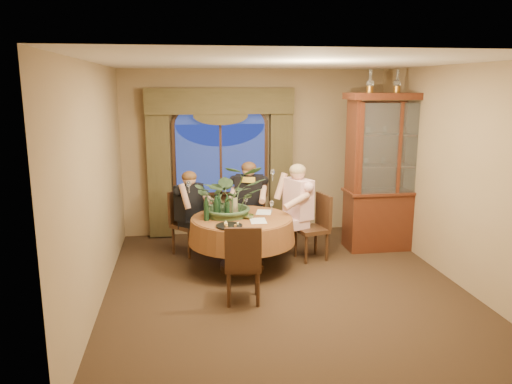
{
  "coord_description": "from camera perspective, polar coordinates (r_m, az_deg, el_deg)",
  "views": [
    {
      "loc": [
        -1.25,
        -5.93,
        2.55
      ],
      "look_at": [
        -0.26,
        0.7,
        1.1
      ],
      "focal_mm": 35.0,
      "sensor_mm": 36.0,
      "label": 1
    }
  ],
  "objects": [
    {
      "name": "wine_bottle_1",
      "position": [
        6.92,
        -5.63,
        -1.52
      ],
      "size": [
        0.07,
        0.07,
        0.33
      ],
      "primitive_type": "cylinder",
      "color": "tan",
      "rests_on": "dining_table"
    },
    {
      "name": "ceiling",
      "position": [
        6.06,
        3.49,
        14.56
      ],
      "size": [
        5.0,
        5.0,
        0.0
      ],
      "primitive_type": "plane",
      "rotation": [
        3.14,
        0.0,
        0.0
      ],
      "color": "white",
      "rests_on": "wall_back"
    },
    {
      "name": "chair_back_right",
      "position": [
        8.02,
        -0.56,
        -2.75
      ],
      "size": [
        0.51,
        0.51,
        0.96
      ],
      "primitive_type": "cube",
      "rotation": [
        0.0,
        0.0,
        -3.4
      ],
      "color": "black",
      "rests_on": "floor"
    },
    {
      "name": "cheese_platter",
      "position": [
        6.45,
        -3.08,
        -3.9
      ],
      "size": [
        0.34,
        0.34,
        0.02
      ],
      "primitive_type": "cylinder",
      "color": "black",
      "rests_on": "dining_table"
    },
    {
      "name": "centerpiece_plant",
      "position": [
        6.88,
        -3.04,
        2.37
      ],
      "size": [
        0.98,
        1.09,
        0.85
      ],
      "primitive_type": "imported",
      "color": "#365231",
      "rests_on": "dining_table"
    },
    {
      "name": "window",
      "position": [
        8.47,
        -4.06,
        3.7
      ],
      "size": [
        1.62,
        0.1,
        1.32
      ],
      "primitive_type": null,
      "color": "navy",
      "rests_on": "wall_back"
    },
    {
      "name": "chair_back",
      "position": [
        7.66,
        -7.7,
        -3.57
      ],
      "size": [
        0.59,
        0.59,
        0.96
      ],
      "primitive_type": "cube",
      "rotation": [
        0.0,
        0.0,
        -2.38
      ],
      "color": "black",
      "rests_on": "floor"
    },
    {
      "name": "wine_glass_person_back",
      "position": [
        7.19,
        -4.77,
        -1.58
      ],
      "size": [
        0.07,
        0.07,
        0.18
      ],
      "primitive_type": null,
      "color": "silver",
      "rests_on": "dining_table"
    },
    {
      "name": "wine_bottle_0",
      "position": [
        6.99,
        -4.38,
        -1.35
      ],
      "size": [
        0.07,
        0.07,
        0.33
      ],
      "primitive_type": "cylinder",
      "color": "black",
      "rests_on": "dining_table"
    },
    {
      "name": "wall_back",
      "position": [
        8.6,
        -0.1,
        4.52
      ],
      "size": [
        4.5,
        0.0,
        4.5
      ],
      "primitive_type": "plane",
      "rotation": [
        1.57,
        0.0,
        0.0
      ],
      "color": "olive",
      "rests_on": "ground"
    },
    {
      "name": "wine_glass_person_pink",
      "position": [
        7.14,
        1.81,
        -1.65
      ],
      "size": [
        0.07,
        0.07,
        0.18
      ],
      "primitive_type": null,
      "color": "silver",
      "rests_on": "dining_table"
    },
    {
      "name": "oil_lamp_right",
      "position": [
        8.08,
        18.64,
        11.92
      ],
      "size": [
        0.11,
        0.11,
        0.34
      ],
      "primitive_type": null,
      "color": "#A5722D",
      "rests_on": "china_cabinet"
    },
    {
      "name": "swag_valance",
      "position": [
        8.31,
        -4.11,
        10.32
      ],
      "size": [
        2.45,
        0.16,
        0.42
      ],
      "primitive_type": null,
      "color": "#3F371E",
      "rests_on": "wall_back"
    },
    {
      "name": "chair_front_left",
      "position": [
        5.96,
        -1.5,
        -8.1
      ],
      "size": [
        0.46,
        0.46,
        0.96
      ],
      "primitive_type": "cube",
      "rotation": [
        0.0,
        0.0,
        -0.11
      ],
      "color": "black",
      "rests_on": "floor"
    },
    {
      "name": "person_scarf",
      "position": [
        7.88,
        -0.8,
        -1.44
      ],
      "size": [
        0.59,
        0.56,
        1.38
      ],
      "primitive_type": null,
      "rotation": [
        0.0,
        0.0,
        -3.38
      ],
      "color": "black",
      "rests_on": "floor"
    },
    {
      "name": "dining_table",
      "position": [
        7.02,
        -1.62,
        -5.85
      ],
      "size": [
        1.82,
        1.82,
        0.75
      ],
      "primitive_type": "cylinder",
      "rotation": [
        0.0,
        0.0,
        0.26
      ],
      "color": "maroon",
      "rests_on": "floor"
    },
    {
      "name": "wine_bottle_2",
      "position": [
        6.79,
        -4.6,
        -1.77
      ],
      "size": [
        0.07,
        0.07,
        0.33
      ],
      "primitive_type": "cylinder",
      "color": "black",
      "rests_on": "dining_table"
    },
    {
      "name": "tasting_paper_0",
      "position": [
        6.71,
        0.25,
        -3.31
      ],
      "size": [
        0.22,
        0.31,
        0.0
      ],
      "primitive_type": "cube",
      "rotation": [
        0.0,
        0.0,
        -0.04
      ],
      "color": "white",
      "rests_on": "dining_table"
    },
    {
      "name": "arched_transom",
      "position": [
        8.4,
        -4.14,
        8.97
      ],
      "size": [
        1.6,
        0.06,
        0.44
      ],
      "primitive_type": null,
      "color": "navy",
      "rests_on": "wall_back"
    },
    {
      "name": "chair_right",
      "position": [
        7.42,
        6.35,
        -4.07
      ],
      "size": [
        0.5,
        0.5,
        0.96
      ],
      "primitive_type": "cube",
      "rotation": [
        0.0,
        0.0,
        -4.48
      ],
      "color": "black",
      "rests_on": "floor"
    },
    {
      "name": "floor",
      "position": [
        6.57,
        3.17,
        -10.63
      ],
      "size": [
        5.0,
        5.0,
        0.0
      ],
      "primitive_type": "plane",
      "color": "black",
      "rests_on": "ground"
    },
    {
      "name": "wall_right",
      "position": [
        6.98,
        21.72,
        1.86
      ],
      "size": [
        0.0,
        5.0,
        5.0
      ],
      "primitive_type": "plane",
      "rotation": [
        1.57,
        0.0,
        -1.57
      ],
      "color": "olive",
      "rests_on": "ground"
    },
    {
      "name": "wine_bottle_4",
      "position": [
        6.73,
        -5.71,
        -1.91
      ],
      "size": [
        0.07,
        0.07,
        0.33
      ],
      "primitive_type": "cylinder",
      "color": "black",
      "rests_on": "dining_table"
    },
    {
      "name": "drapery_right",
      "position": [
        8.59,
        2.86,
        3.01
      ],
      "size": [
        0.38,
        0.14,
        2.32
      ],
      "primitive_type": "cube",
      "color": "#3F371E",
      "rests_on": "floor"
    },
    {
      "name": "china_cabinet",
      "position": [
        8.01,
        15.28,
        2.17
      ],
      "size": [
        1.49,
        0.59,
        2.43
      ],
      "primitive_type": "cube",
      "color": "#3D190E",
      "rests_on": "floor"
    },
    {
      "name": "stoneware_vase",
      "position": [
        6.99,
        -2.56,
        -1.67
      ],
      "size": [
        0.13,
        0.13,
        0.25
      ],
      "primitive_type": null,
      "color": "gray",
      "rests_on": "dining_table"
    },
    {
      "name": "wine_bottle_3",
      "position": [
        6.8,
        -3.32,
        -1.72
      ],
      "size": [
        0.07,
        0.07,
        0.33
      ],
      "primitive_type": "cylinder",
      "color": "black",
      "rests_on": "dining_table"
    },
    {
      "name": "person_pink",
      "position": [
        7.43,
        4.83,
        -2.16
      ],
      "size": [
        0.63,
        0.65,
        1.42
      ],
      "primitive_type": null,
      "rotation": [
        0.0,
        0.0,
        -4.31
      ],
      "color": "beige",
      "rests_on": "floor"
    },
    {
      "name": "wine_glass_person_scarf",
      "position": [
        7.37,
        -1.2,
        -1.21
      ],
      "size": [
        0.07,
        0.07,
        0.18
      ],
      "primitive_type": null,
      "color": "silver",
      "rests_on": "dining_table"
    },
    {
      "name": "oil_lamp_left",
      "position": [
        7.74,
        12.93,
        12.26
      ],
      "size": [
        0.11,
        0.11,
        0.34
      ],
      "primitive_type": null,
      "color": "#A5722D",
      "rests_on": "china_cabinet"
    },
    {
      "name": "tasting_paper_1",
      "position": [
        7.16,
        0.91,
        -2.32
      ],
      "size": [
        0.28,
        0.34,
        0.0
      ],
      "primitive_type": "cube",
      "rotation": [
        0.0,
        0.0,
        -0.25
      ],
      "color": "white",
      "rests_on": "dining_table"
    },
    {
      "name": "person_back",
      "position": [
        7.57,
        -7.63,
        -2.43
      ],
      "size": [
        0.63,
        0.63,
        1.3
      ],
      "primitive_type": null,
      "rotation": [
        0.0,
        0.0,
        -2.35
      ],
      "color": "black",
      "rests_on": "floor"
    },
    {
      "name": "oil_lamp_center",
      "position": [
        7.9,
        15.85,
        12.1
      ],
      "size": [
        0.11,
        0.11,
        0.34
      ],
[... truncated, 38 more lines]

